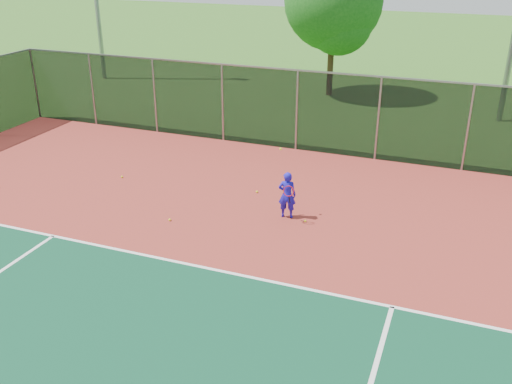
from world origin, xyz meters
TOP-DOWN VIEW (x-y plane):
  - ground at (0.00, 0.00)m, footprint 120.00×120.00m
  - court_apron at (0.00, 2.00)m, footprint 30.00×20.00m
  - fence_back at (0.00, 12.00)m, footprint 30.00×0.06m
  - tennis_player at (-1.51, 6.37)m, footprint 0.59×0.62m
  - practice_ball_0 at (-2.91, 7.65)m, footprint 0.07×0.07m
  - practice_ball_2 at (-4.52, 4.94)m, footprint 0.07×0.07m
  - practice_ball_4 at (-7.57, 7.18)m, footprint 0.07×0.07m
  - practice_ball_5 at (-0.92, 6.24)m, footprint 0.07×0.07m
  - tree_back_left at (-3.80, 20.52)m, footprint 4.78×4.78m

SIDE VIEW (x-z plane):
  - ground at x=0.00m, z-range 0.00..0.00m
  - court_apron at x=0.00m, z-range 0.00..0.02m
  - practice_ball_0 at x=-2.91m, z-range 0.02..0.09m
  - practice_ball_2 at x=-4.52m, z-range 0.02..0.09m
  - practice_ball_4 at x=-7.57m, z-range 0.02..0.09m
  - practice_ball_5 at x=-0.92m, z-range 0.02..0.09m
  - tennis_player at x=-1.51m, z-range -0.30..1.73m
  - fence_back at x=0.00m, z-range 0.05..3.08m
  - tree_back_left at x=-3.80m, z-range 0.90..7.92m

